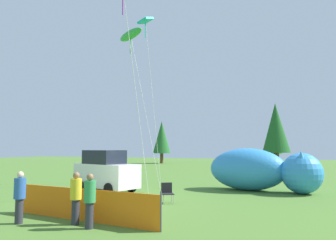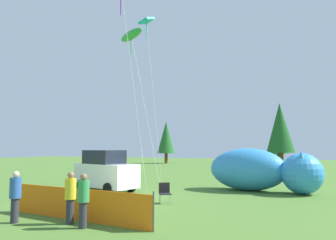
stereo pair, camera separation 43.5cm
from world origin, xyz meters
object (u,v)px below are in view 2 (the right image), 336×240
at_px(spectator_in_red_shirt, 83,198).
at_px(kite_teal_diamond, 147,25).
at_px(inflatable_cat, 260,171).
at_px(spectator_in_grey_shirt, 15,195).
at_px(folding_chair, 165,191).
at_px(parked_car, 106,171).
at_px(spectator_in_yellow_shirt, 70,195).
at_px(kite_green_fish, 131,35).

relative_size(spectator_in_red_shirt, kite_teal_diamond, 0.14).
relative_size(inflatable_cat, spectator_in_grey_shirt, 3.81).
distance_m(folding_chair, inflatable_cat, 6.66).
bearing_deg(parked_car, inflatable_cat, 41.30).
distance_m(spectator_in_yellow_shirt, spectator_in_grey_shirt, 1.88).
bearing_deg(parked_car, folding_chair, -7.31).
bearing_deg(kite_green_fish, spectator_in_red_shirt, -67.33).
bearing_deg(kite_teal_diamond, kite_green_fish, -106.08).
bearing_deg(kite_green_fish, parked_car, -85.92).
relative_size(parked_car, inflatable_cat, 0.66).
relative_size(parked_car, spectator_in_red_shirt, 2.57).
height_order(spectator_in_grey_shirt, kite_teal_diamond, kite_teal_diamond).
bearing_deg(spectator_in_yellow_shirt, folding_chair, 76.31).
height_order(folding_chair, spectator_in_yellow_shirt, spectator_in_yellow_shirt).
height_order(parked_car, spectator_in_grey_shirt, parked_car).
height_order(kite_green_fish, kite_teal_diamond, kite_teal_diamond).
height_order(parked_car, spectator_in_yellow_shirt, parked_car).
height_order(spectator_in_red_shirt, kite_green_fish, kite_green_fish).
relative_size(folding_chair, kite_teal_diamond, 0.07).
distance_m(parked_car, inflatable_cat, 8.80).
bearing_deg(spectator_in_grey_shirt, parked_car, 102.24).
xyz_separation_m(spectator_in_grey_shirt, spectator_in_red_shirt, (2.52, 0.31, -0.01)).
xyz_separation_m(inflatable_cat, kite_teal_diamond, (-7.90, 1.20, 10.19)).
bearing_deg(kite_teal_diamond, spectator_in_red_shirt, -71.68).
relative_size(parked_car, kite_teal_diamond, 0.36).
relative_size(folding_chair, kite_green_fish, 0.09).
distance_m(inflatable_cat, kite_green_fish, 12.25).
distance_m(parked_car, kite_teal_diamond, 11.20).
height_order(inflatable_cat, kite_green_fish, kite_green_fish).
relative_size(spectator_in_grey_shirt, kite_green_fish, 0.16).
relative_size(spectator_in_red_shirt, kite_green_fish, 0.16).
xyz_separation_m(spectator_in_yellow_shirt, spectator_in_grey_shirt, (-1.78, -0.59, 0.01)).
bearing_deg(folding_chair, spectator_in_red_shirt, -37.15).
distance_m(spectator_in_red_shirt, kite_teal_diamond, 16.42).
height_order(folding_chair, spectator_in_grey_shirt, spectator_in_grey_shirt).
height_order(parked_car, spectator_in_red_shirt, parked_car).
xyz_separation_m(folding_chair, kite_teal_diamond, (-4.46, 6.87, 10.81)).
xyz_separation_m(parked_car, folding_chair, (4.66, -2.23, -0.61)).
distance_m(parked_car, spectator_in_grey_shirt, 7.91).
distance_m(parked_car, folding_chair, 5.20).
distance_m(spectator_in_yellow_shirt, kite_green_fish, 14.29).
height_order(spectator_in_yellow_shirt, spectator_in_grey_shirt, spectator_in_grey_shirt).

